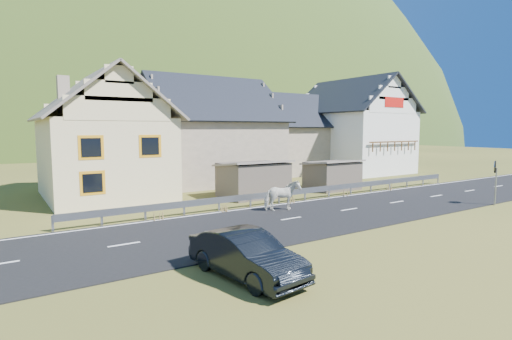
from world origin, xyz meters
TOP-DOWN VIEW (x-y plane):
  - ground at (0.00, 0.00)m, footprint 160.00×160.00m
  - road at (0.00, 0.00)m, footprint 60.00×7.00m
  - lane_markings at (0.00, 0.00)m, footprint 60.00×6.60m
  - guardrail at (-0.00, 3.68)m, footprint 28.10×0.09m
  - shed_left at (-2.00, 6.50)m, footprint 4.30×3.30m
  - shed_right at (4.50, 6.00)m, footprint 3.80×2.90m
  - house_cream at (-10.00, 12.00)m, footprint 7.80×9.80m
  - house_stone_a at (-1.00, 15.00)m, footprint 10.80×9.80m
  - house_stone_b at (9.00, 17.00)m, footprint 9.80×8.80m
  - house_white at (15.00, 14.00)m, footprint 8.80×10.80m
  - mountain at (5.00, 180.00)m, footprint 440.00×280.00m
  - horse at (-3.20, 1.80)m, footprint 1.23×2.04m
  - car at (-9.84, -5.26)m, footprint 1.98×4.32m
  - traffic_mirror at (8.05, -3.53)m, footprint 0.68×0.34m

SIDE VIEW (x-z plane):
  - mountain at x=5.00m, z-range -150.00..110.00m
  - ground at x=0.00m, z-range 0.00..0.00m
  - road at x=0.00m, z-range 0.00..0.04m
  - lane_markings at x=0.00m, z-range 0.04..0.05m
  - guardrail at x=0.00m, z-range 0.19..0.94m
  - car at x=-9.84m, z-range 0.00..1.37m
  - horse at x=-3.20m, z-range 0.04..1.65m
  - shed_right at x=4.50m, z-range -0.10..2.10m
  - shed_left at x=-2.00m, z-range -0.10..2.30m
  - traffic_mirror at x=8.05m, z-range 0.60..3.18m
  - house_stone_b at x=9.00m, z-range 0.19..8.29m
  - house_cream at x=-10.00m, z-range 0.21..8.51m
  - house_stone_a at x=-1.00m, z-range 0.18..9.08m
  - house_white at x=15.00m, z-range 0.21..9.91m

